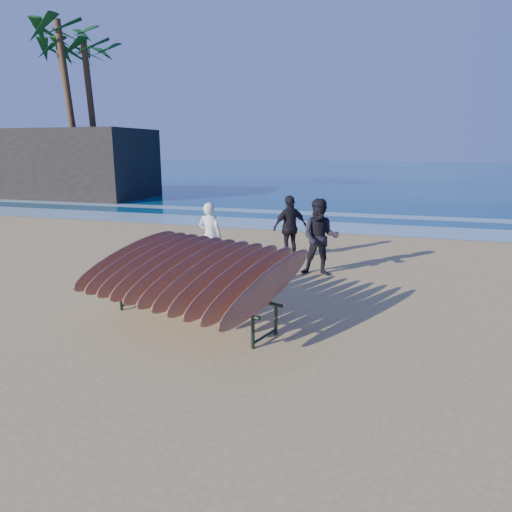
% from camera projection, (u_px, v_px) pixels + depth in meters
% --- Properties ---
extents(ground, '(120.00, 120.00, 0.00)m').
position_uv_depth(ground, '(243.00, 318.00, 8.05)').
color(ground, tan).
rests_on(ground, ground).
extents(ocean, '(160.00, 160.00, 0.00)m').
position_uv_depth(ocean, '(379.00, 171.00, 59.17)').
color(ocean, navy).
rests_on(ocean, ground).
extents(foam_near, '(160.00, 160.00, 0.00)m').
position_uv_depth(foam_near, '(327.00, 227.00, 17.34)').
color(foam_near, white).
rests_on(foam_near, ground).
extents(foam_far, '(160.00, 160.00, 0.00)m').
position_uv_depth(foam_far, '(339.00, 214.00, 20.59)').
color(foam_far, white).
rests_on(foam_far, ground).
extents(surfboard_rack, '(3.78, 3.40, 1.45)m').
position_uv_depth(surfboard_rack, '(192.00, 271.00, 7.70)').
color(surfboard_rack, '#1B2B21').
rests_on(surfboard_rack, ground).
extents(person_white, '(0.64, 0.45, 1.66)m').
position_uv_depth(person_white, '(210.00, 236.00, 11.18)').
color(person_white, white).
rests_on(person_white, ground).
extents(person_dark_a, '(0.93, 0.76, 1.80)m').
position_uv_depth(person_dark_a, '(320.00, 238.00, 10.60)').
color(person_dark_a, black).
rests_on(person_dark_a, ground).
extents(person_dark_b, '(1.02, 0.99, 1.71)m').
position_uv_depth(person_dark_b, '(290.00, 227.00, 12.23)').
color(person_dark_b, black).
rests_on(person_dark_b, ground).
extents(building, '(9.03, 5.02, 4.01)m').
position_uv_depth(building, '(74.00, 164.00, 27.56)').
color(building, '#2D2823').
rests_on(building, ground).
extents(palm_left, '(5.20, 5.20, 9.94)m').
position_uv_depth(palm_left, '(63.00, 35.00, 25.32)').
color(palm_left, brown).
rests_on(palm_left, ground).
extents(palm_mid, '(5.20, 5.20, 9.12)m').
position_uv_depth(palm_mid, '(87.00, 54.00, 26.29)').
color(palm_mid, brown).
rests_on(palm_mid, ground).
extents(palm_right, '(5.20, 5.20, 9.64)m').
position_uv_depth(palm_right, '(66.00, 53.00, 28.76)').
color(palm_right, brown).
rests_on(palm_right, ground).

